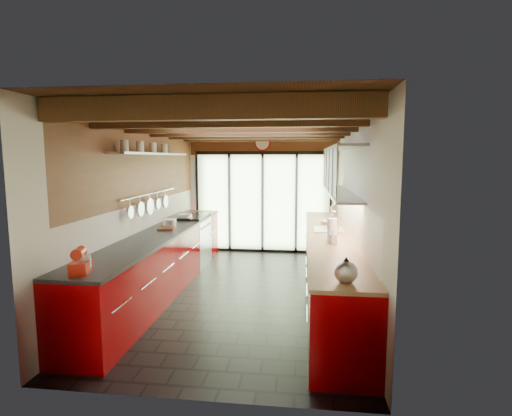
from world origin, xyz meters
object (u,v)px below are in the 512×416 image
at_px(soap_bottle, 333,237).
at_px(bowl, 326,222).
at_px(kettle, 346,271).
at_px(paper_towel, 332,230).
at_px(stand_mixer, 81,262).

bearing_deg(soap_bottle, bowl, 90.00).
bearing_deg(kettle, bowl, 90.00).
xyz_separation_m(soap_bottle, bowl, (0.00, 1.62, -0.07)).
height_order(paper_towel, bowl, paper_towel).
height_order(stand_mixer, soap_bottle, stand_mixer).
bearing_deg(soap_bottle, paper_towel, 90.00).
distance_m(paper_towel, soap_bottle, 0.24).
relative_size(stand_mixer, soap_bottle, 1.70).
distance_m(paper_towel, bowl, 1.39).
height_order(stand_mixer, paper_towel, paper_towel).
height_order(stand_mixer, kettle, stand_mixer).
bearing_deg(soap_bottle, stand_mixer, -147.27).
relative_size(kettle, bowl, 1.24).
bearing_deg(bowl, kettle, -90.00).
height_order(kettle, paper_towel, paper_towel).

